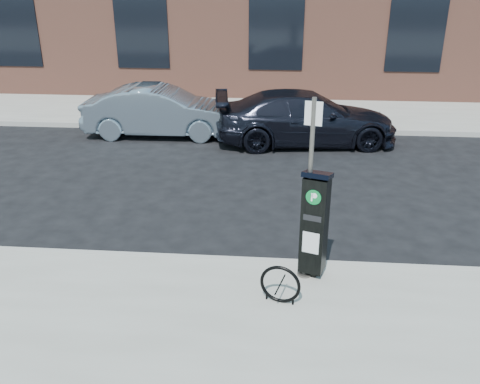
# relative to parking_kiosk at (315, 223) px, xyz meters

# --- Properties ---
(ground) EXTENTS (120.00, 120.00, 0.00)m
(ground) POSITION_rel_parking_kiosk_xyz_m (-0.86, 0.40, -1.05)
(ground) COLOR black
(ground) RESTS_ON ground
(sidewalk_far) EXTENTS (60.00, 12.00, 0.15)m
(sidewalk_far) POSITION_rel_parking_kiosk_xyz_m (-0.86, 14.40, -0.98)
(sidewalk_far) COLOR gray
(sidewalk_far) RESTS_ON ground
(curb_near) EXTENTS (60.00, 0.12, 0.16)m
(curb_near) POSITION_rel_parking_kiosk_xyz_m (-0.86, 0.38, -0.98)
(curb_near) COLOR #9E9B93
(curb_near) RESTS_ON ground
(curb_far) EXTENTS (60.00, 0.12, 0.16)m
(curb_far) POSITION_rel_parking_kiosk_xyz_m (-0.86, 8.42, -0.98)
(curb_far) COLOR #9E9B93
(curb_far) RESTS_ON ground
(parking_kiosk) EXTENTS (0.50, 0.47, 1.76)m
(parking_kiosk) POSITION_rel_parking_kiosk_xyz_m (0.00, 0.00, 0.00)
(parking_kiosk) COLOR black
(parking_kiosk) RESTS_ON sidewalk_near
(sign_pole) EXTENTS (0.25, 0.23, 2.83)m
(sign_pole) POSITION_rel_parking_kiosk_xyz_m (-0.11, -0.03, 0.50)
(sign_pole) COLOR #58524E
(sign_pole) RESTS_ON sidewalk_near
(bike_rack) EXTENTS (0.59, 0.20, 0.60)m
(bike_rack) POSITION_rel_parking_kiosk_xyz_m (-0.49, -0.79, -0.61)
(bike_rack) COLOR black
(bike_rack) RESTS_ON sidewalk_near
(car_silver) EXTENTS (4.56, 1.67, 1.49)m
(car_silver) POSITION_rel_parking_kiosk_xyz_m (-4.20, 7.79, -0.31)
(car_silver) COLOR gray
(car_silver) RESTS_ON ground
(car_dark) EXTENTS (5.39, 2.73, 1.50)m
(car_dark) POSITION_rel_parking_kiosk_xyz_m (0.14, 7.36, -0.30)
(car_dark) COLOR black
(car_dark) RESTS_ON ground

